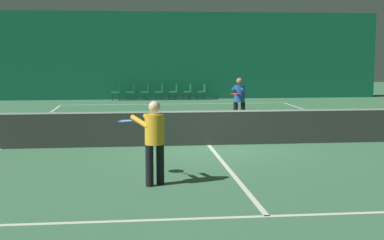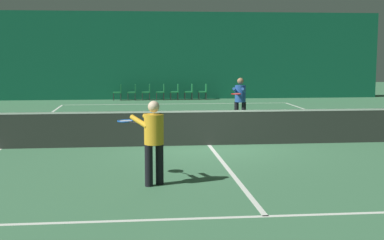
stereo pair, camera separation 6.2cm
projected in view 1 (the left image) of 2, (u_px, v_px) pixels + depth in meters
name	position (u px, v px, depth m)	size (l,w,h in m)	color
ground_plane	(209.00, 145.00, 14.49)	(60.00, 60.00, 0.00)	#3D704C
backdrop_curtain	(171.00, 56.00, 28.78)	(23.00, 0.12, 4.69)	#0F5138
court_line_baseline_far	(175.00, 104.00, 26.23)	(11.00, 0.10, 0.00)	silver
court_line_service_far	(186.00, 117.00, 20.80)	(8.25, 0.10, 0.00)	silver
court_line_service_near	(267.00, 216.00, 8.18)	(8.25, 0.10, 0.00)	silver
court_line_sideline_left	(0.00, 149.00, 13.89)	(0.10, 23.80, 0.00)	silver
court_line_centre	(209.00, 145.00, 14.49)	(0.10, 12.80, 0.00)	silver
tennis_net	(209.00, 127.00, 14.43)	(12.00, 0.10, 1.07)	#2D332D
player_near	(153.00, 136.00, 10.02)	(1.03, 1.29, 1.60)	black
player_far	(239.00, 98.00, 18.45)	(0.77, 1.38, 1.63)	black
courtside_chair_0	(117.00, 91.00, 28.16)	(0.44, 0.44, 0.84)	#2D2D2D
courtside_chair_1	(131.00, 91.00, 28.24)	(0.44, 0.44, 0.84)	#2D2D2D
courtside_chair_2	(146.00, 91.00, 28.32)	(0.44, 0.44, 0.84)	#2D2D2D
courtside_chair_3	(160.00, 91.00, 28.40)	(0.44, 0.44, 0.84)	#2D2D2D
courtside_chair_4	(174.00, 91.00, 28.49)	(0.44, 0.44, 0.84)	#2D2D2D
courtside_chair_5	(188.00, 91.00, 28.57)	(0.44, 0.44, 0.84)	#2D2D2D
courtside_chair_6	(202.00, 91.00, 28.65)	(0.44, 0.44, 0.84)	#2D2D2D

